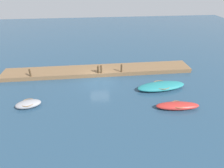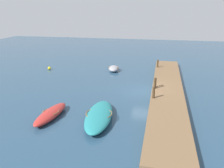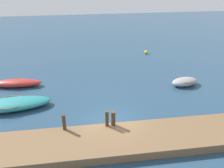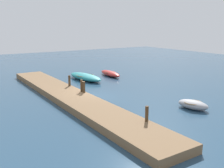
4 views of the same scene
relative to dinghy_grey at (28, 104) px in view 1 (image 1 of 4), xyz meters
name	(u,v)px [view 1 (image 1 of 4)]	position (x,y,z in m)	size (l,w,h in m)	color
ground_plane	(99,80)	(-7.54, -4.86, -0.36)	(84.00, 84.00, 0.00)	navy
dock_platform	(99,71)	(-7.54, -7.11, -0.08)	(25.77, 3.04, 0.56)	brown
dinghy_grey	(28,104)	(0.00, 0.00, 0.00)	(2.72, 1.78, 0.70)	#939399
motorboat_teal	(161,86)	(-14.76, -1.91, 0.01)	(6.07, 2.56, 0.73)	teal
rowboat_red	(177,106)	(-15.14, 1.93, -0.02)	(4.50, 1.56, 0.66)	#B72D28
mooring_post_west	(121,68)	(-10.56, -5.84, 0.73)	(0.23, 0.23, 1.06)	#47331E
mooring_post_mid_west	(101,69)	(-7.87, -5.84, 0.75)	(0.22, 0.22, 1.09)	#47331E
mooring_post_mid_east	(98,69)	(-7.47, -5.84, 0.70)	(0.28, 0.28, 1.01)	#47331E
mooring_post_east	(30,73)	(1.22, -5.84, 0.69)	(0.22, 0.22, 0.99)	#47331E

